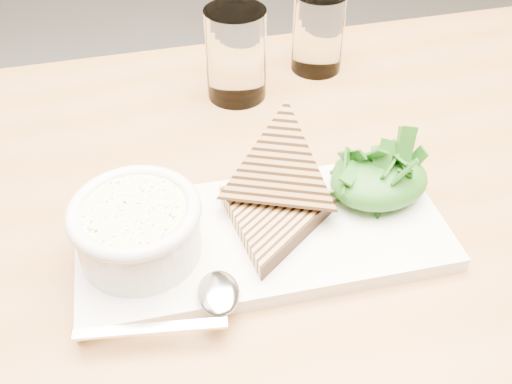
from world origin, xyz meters
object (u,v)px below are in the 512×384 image
object	(u,v)px
table_top	(314,198)
soup_bowl	(139,234)
glass_near	(236,55)
glass_far	(318,33)
platter	(263,235)

from	to	relation	value
table_top	soup_bowl	world-z (taller)	soup_bowl
glass_near	glass_far	size ratio (longest dim) A/B	1.10
glass_near	glass_far	world-z (taller)	glass_near
platter	table_top	bearing A→B (deg)	34.98
platter	glass_near	xyz separation A→B (m)	(0.06, 0.27, 0.05)
table_top	glass_far	size ratio (longest dim) A/B	9.78
soup_bowl	platter	bearing A→B (deg)	-6.56
table_top	soup_bowl	bearing A→B (deg)	-167.35
platter	glass_near	distance (m)	0.28
glass_far	table_top	bearing A→B (deg)	-114.60
soup_bowl	glass_near	size ratio (longest dim) A/B	0.95
table_top	platter	bearing A→B (deg)	-145.02
table_top	soup_bowl	distance (m)	0.22
soup_bowl	glass_near	distance (m)	0.31
platter	soup_bowl	bearing A→B (deg)	173.44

